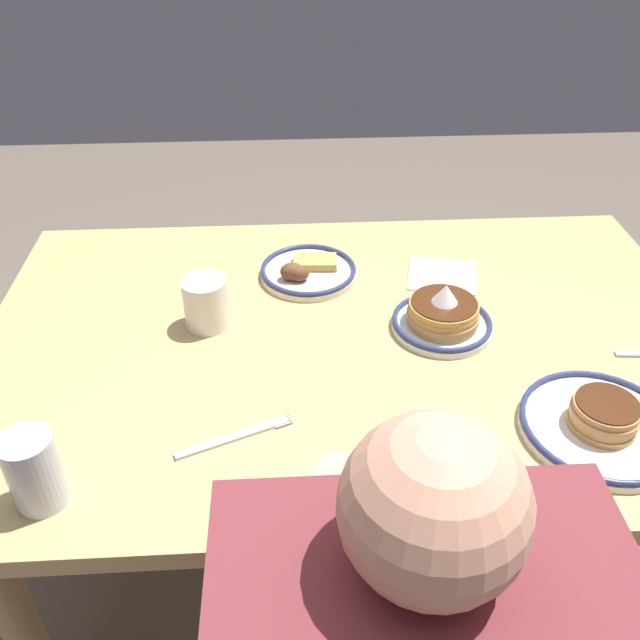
# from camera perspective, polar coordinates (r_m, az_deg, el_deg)

# --- Properties ---
(ground_plane) EXTENTS (6.00, 6.00, 0.00)m
(ground_plane) POSITION_cam_1_polar(r_m,az_deg,el_deg) (1.88, 1.98, -19.76)
(ground_plane) COLOR #685B4E
(dining_table) EXTENTS (1.45, 0.96, 0.74)m
(dining_table) POSITION_cam_1_polar(r_m,az_deg,el_deg) (1.39, 2.52, -4.52)
(dining_table) COLOR tan
(dining_table) RESTS_ON ground_plane
(plate_near_main) EXTENTS (0.22, 0.22, 0.05)m
(plate_near_main) POSITION_cam_1_polar(r_m,az_deg,el_deg) (1.50, -1.13, 4.18)
(plate_near_main) COLOR silver
(plate_near_main) RESTS_ON dining_table
(plate_center_pancakes) EXTENTS (0.27, 0.27, 0.06)m
(plate_center_pancakes) POSITION_cam_1_polar(r_m,az_deg,el_deg) (1.21, 22.74, -8.07)
(plate_center_pancakes) COLOR white
(plate_center_pancakes) RESTS_ON dining_table
(plate_far_companion) EXTENTS (0.20, 0.20, 0.10)m
(plate_far_companion) POSITION_cam_1_polar(r_m,az_deg,el_deg) (1.35, 10.34, 0.25)
(plate_far_companion) COLOR white
(plate_far_companion) RESTS_ON dining_table
(coffee_mug) EXTENTS (0.09, 0.12, 0.10)m
(coffee_mug) POSITION_cam_1_polar(r_m,az_deg,el_deg) (1.35, -9.64, 1.54)
(coffee_mug) COLOR white
(coffee_mug) RESTS_ON dining_table
(drinking_glass) EXTENTS (0.08, 0.08, 0.13)m
(drinking_glass) POSITION_cam_1_polar(r_m,az_deg,el_deg) (1.08, -22.99, -11.90)
(drinking_glass) COLOR silver
(drinking_glass) RESTS_ON dining_table
(paper_napkin) EXTENTS (0.18, 0.17, 0.00)m
(paper_napkin) POSITION_cam_1_polar(r_m,az_deg,el_deg) (1.53, 10.31, 3.73)
(paper_napkin) COLOR white
(paper_napkin) RESTS_ON dining_table
(fork_near) EXTENTS (0.19, 0.09, 0.01)m
(fork_near) POSITION_cam_1_polar(r_m,az_deg,el_deg) (1.13, -7.18, -9.81)
(fork_near) COLOR silver
(fork_near) RESTS_ON dining_table
(fork_far) EXTENTS (0.19, 0.09, 0.01)m
(fork_far) POSITION_cam_1_polar(r_m,az_deg,el_deg) (1.06, 10.98, -14.41)
(fork_far) COLOR silver
(fork_far) RESTS_ON dining_table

